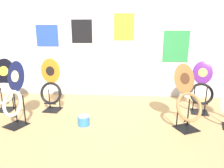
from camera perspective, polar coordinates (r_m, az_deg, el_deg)
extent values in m
plane|color=tan|center=(2.25, -5.68, -22.62)|extent=(14.00, 14.00, 0.00)
cube|color=silver|center=(4.26, -0.25, 13.84)|extent=(8.00, 0.06, 2.60)
cube|color=yellow|center=(4.21, 3.46, 15.95)|extent=(0.41, 0.01, 0.53)
cube|color=black|center=(4.31, -8.62, 14.64)|extent=(0.43, 0.01, 0.47)
cube|color=#2D8E47|center=(4.33, 17.81, 10.13)|extent=(0.52, 0.01, 0.63)
cube|color=#284CAD|center=(4.54, -18.02, 12.98)|extent=(0.47, 0.01, 0.44)
cube|color=black|center=(3.37, -25.65, -10.56)|extent=(0.37, 0.37, 0.01)
cylinder|color=black|center=(3.41, -25.87, -6.12)|extent=(0.02, 0.02, 0.45)
cylinder|color=black|center=(3.26, -23.78, -6.80)|extent=(0.02, 0.02, 0.45)
cylinder|color=black|center=(3.26, -27.08, -8.04)|extent=(0.21, 0.10, 0.02)
torus|color=silver|center=(3.24, -26.63, -4.98)|extent=(0.44, 0.33, 0.38)
ellipsoid|color=#141942|center=(3.20, -25.83, 2.00)|extent=(0.38, 0.24, 0.44)
ellipsoid|color=beige|center=(3.20, -26.02, 2.00)|extent=(0.17, 0.10, 0.17)
sphere|color=silver|center=(3.31, -27.09, -1.69)|extent=(0.02, 0.02, 0.02)
sphere|color=silver|center=(3.15, -24.94, -2.20)|extent=(0.02, 0.02, 0.02)
cube|color=black|center=(4.10, -28.05, -6.46)|extent=(0.30, 0.30, 0.01)
cylinder|color=black|center=(4.16, -28.98, -3.46)|extent=(0.02, 0.02, 0.38)
cylinder|color=black|center=(4.07, -26.57, -3.54)|extent=(0.02, 0.02, 0.38)
cylinder|color=black|center=(3.98, -28.83, -4.75)|extent=(0.22, 0.03, 0.02)
torus|color=beige|center=(3.99, -28.72, -2.35)|extent=(0.39, 0.22, 0.36)
ellipsoid|color=black|center=(4.02, -28.49, 3.25)|extent=(0.38, 0.16, 0.44)
ellipsoid|color=yellow|center=(4.01, -28.59, 3.26)|extent=(0.17, 0.06, 0.17)
sphere|color=silver|center=(3.96, -27.22, 0.04)|extent=(0.02, 0.02, 0.02)
cube|color=black|center=(3.15, 20.37, -11.84)|extent=(0.37, 0.37, 0.01)
cylinder|color=black|center=(3.07, 18.20, -8.10)|extent=(0.02, 0.02, 0.40)
cylinder|color=black|center=(3.19, 20.99, -7.47)|extent=(0.02, 0.02, 0.40)
cylinder|color=black|center=(3.03, 21.60, -9.55)|extent=(0.21, 0.11, 0.02)
torus|color=#9E7042|center=(3.00, 21.21, -6.12)|extent=(0.48, 0.39, 0.40)
ellipsoid|color=#936033|center=(3.00, 19.98, 1.48)|extent=(0.38, 0.28, 0.42)
ellipsoid|color=#4C2D19|center=(2.99, 20.16, 1.50)|extent=(0.17, 0.12, 0.16)
sphere|color=silver|center=(2.95, 18.99, -2.81)|extent=(0.02, 0.02, 0.02)
sphere|color=silver|center=(3.07, 21.79, -2.37)|extent=(0.02, 0.02, 0.02)
cube|color=black|center=(3.77, -16.56, -7.07)|extent=(0.31, 0.31, 0.01)
cylinder|color=black|center=(3.83, -17.47, -3.98)|extent=(0.02, 0.02, 0.34)
cylinder|color=black|center=(3.74, -14.79, -4.21)|extent=(0.02, 0.02, 0.34)
cylinder|color=black|center=(3.65, -17.25, -5.42)|extent=(0.22, 0.04, 0.02)
torus|color=black|center=(3.65, -17.06, -2.53)|extent=(0.41, 0.17, 0.40)
ellipsoid|color=orange|center=(3.60, -17.16, 3.58)|extent=(0.36, 0.08, 0.43)
ellipsoid|color=black|center=(3.59, -17.27, 3.55)|extent=(0.16, 0.03, 0.16)
sphere|color=silver|center=(3.68, -18.34, 0.28)|extent=(0.02, 0.02, 0.02)
sphere|color=silver|center=(3.59, -15.60, 0.15)|extent=(0.02, 0.02, 0.02)
cube|color=black|center=(3.83, 23.63, -7.35)|extent=(0.33, 0.33, 0.01)
cylinder|color=black|center=(3.83, 22.36, -3.57)|extent=(0.02, 0.02, 0.45)
cylinder|color=black|center=(3.86, 25.25, -3.74)|extent=(0.02, 0.02, 0.45)
cylinder|color=black|center=(3.70, 24.08, -5.11)|extent=(0.22, 0.06, 0.02)
torus|color=black|center=(3.70, 24.21, -2.54)|extent=(0.41, 0.28, 0.36)
ellipsoid|color=#60237F|center=(3.75, 24.47, 2.98)|extent=(0.34, 0.20, 0.38)
ellipsoid|color=#E5CC4C|center=(3.74, 24.52, 3.00)|extent=(0.15, 0.08, 0.15)
sphere|color=silver|center=(3.72, 22.95, 0.07)|extent=(0.02, 0.02, 0.02)
sphere|color=silver|center=(3.75, 25.63, -0.12)|extent=(0.02, 0.02, 0.02)
cylinder|color=teal|center=(3.07, -8.10, -10.26)|extent=(0.18, 0.18, 0.15)
torus|color=silver|center=(3.04, -8.15, -9.11)|extent=(0.18, 0.18, 0.01)
cylinder|color=#B2B2B7|center=(3.04, -8.15, -8.97)|extent=(0.16, 0.16, 0.00)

